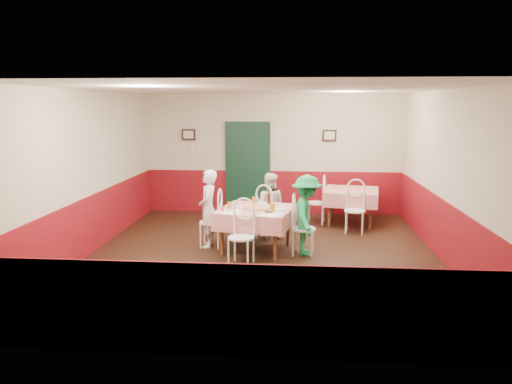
# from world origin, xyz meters

# --- Properties ---
(floor) EXTENTS (7.00, 7.00, 0.00)m
(floor) POSITION_xyz_m (0.00, 0.00, 0.00)
(floor) COLOR black
(floor) RESTS_ON ground
(ceiling) EXTENTS (7.00, 7.00, 0.00)m
(ceiling) POSITION_xyz_m (0.00, 0.00, 2.80)
(ceiling) COLOR white
(ceiling) RESTS_ON back_wall
(back_wall) EXTENTS (6.00, 0.10, 2.80)m
(back_wall) POSITION_xyz_m (0.00, 3.50, 1.40)
(back_wall) COLOR beige
(back_wall) RESTS_ON ground
(front_wall) EXTENTS (6.00, 0.10, 2.80)m
(front_wall) POSITION_xyz_m (0.00, -3.50, 1.40)
(front_wall) COLOR beige
(front_wall) RESTS_ON ground
(left_wall) EXTENTS (0.10, 7.00, 2.80)m
(left_wall) POSITION_xyz_m (-3.00, 0.00, 1.40)
(left_wall) COLOR beige
(left_wall) RESTS_ON ground
(right_wall) EXTENTS (0.10, 7.00, 2.80)m
(right_wall) POSITION_xyz_m (3.00, 0.00, 1.40)
(right_wall) COLOR beige
(right_wall) RESTS_ON ground
(wainscot_back) EXTENTS (6.00, 0.03, 1.00)m
(wainscot_back) POSITION_xyz_m (0.00, 3.48, 0.50)
(wainscot_back) COLOR maroon
(wainscot_back) RESTS_ON ground
(wainscot_front) EXTENTS (6.00, 0.03, 1.00)m
(wainscot_front) POSITION_xyz_m (0.00, -3.48, 0.50)
(wainscot_front) COLOR maroon
(wainscot_front) RESTS_ON ground
(wainscot_left) EXTENTS (0.03, 7.00, 1.00)m
(wainscot_left) POSITION_xyz_m (-2.98, 0.00, 0.50)
(wainscot_left) COLOR maroon
(wainscot_left) RESTS_ON ground
(wainscot_right) EXTENTS (0.03, 7.00, 1.00)m
(wainscot_right) POSITION_xyz_m (2.98, 0.00, 0.50)
(wainscot_right) COLOR maroon
(wainscot_right) RESTS_ON ground
(door) EXTENTS (0.96, 0.06, 2.10)m
(door) POSITION_xyz_m (-0.60, 3.45, 1.05)
(door) COLOR black
(door) RESTS_ON ground
(picture_left) EXTENTS (0.32, 0.03, 0.26)m
(picture_left) POSITION_xyz_m (-2.00, 3.45, 1.85)
(picture_left) COLOR black
(picture_left) RESTS_ON back_wall
(picture_right) EXTENTS (0.32, 0.03, 0.26)m
(picture_right) POSITION_xyz_m (1.30, 3.45, 1.85)
(picture_right) COLOR black
(picture_right) RESTS_ON back_wall
(thermostat) EXTENTS (0.10, 0.03, 0.10)m
(thermostat) POSITION_xyz_m (-1.90, 3.45, 1.50)
(thermostat) COLOR white
(thermostat) RESTS_ON back_wall
(main_table) EXTENTS (1.44, 1.44, 0.77)m
(main_table) POSITION_xyz_m (-0.14, 0.33, 0.38)
(main_table) COLOR red
(main_table) RESTS_ON ground
(second_table) EXTENTS (1.28, 1.28, 0.77)m
(second_table) POSITION_xyz_m (1.73, 2.46, 0.38)
(second_table) COLOR red
(second_table) RESTS_ON ground
(chair_left) EXTENTS (0.43, 0.43, 0.90)m
(chair_left) POSITION_xyz_m (-0.97, 0.50, 0.45)
(chair_left) COLOR white
(chair_left) RESTS_ON ground
(chair_right) EXTENTS (0.46, 0.46, 0.90)m
(chair_right) POSITION_xyz_m (0.69, 0.16, 0.45)
(chair_right) COLOR white
(chair_right) RESTS_ON ground
(chair_far) EXTENTS (0.56, 0.56, 0.90)m
(chair_far) POSITION_xyz_m (0.03, 1.16, 0.45)
(chair_far) COLOR white
(chair_far) RESTS_ON ground
(chair_near) EXTENTS (0.49, 0.49, 0.90)m
(chair_near) POSITION_xyz_m (-0.31, -0.51, 0.45)
(chair_near) COLOR white
(chair_near) RESTS_ON ground
(chair_second_a) EXTENTS (0.48, 0.48, 0.90)m
(chair_second_a) POSITION_xyz_m (0.98, 2.46, 0.45)
(chair_second_a) COLOR white
(chair_second_a) RESTS_ON ground
(chair_second_b) EXTENTS (0.48, 0.48, 0.90)m
(chair_second_b) POSITION_xyz_m (1.73, 1.71, 0.45)
(chair_second_b) COLOR white
(chair_second_b) RESTS_ON ground
(pizza) EXTENTS (0.51, 0.51, 0.03)m
(pizza) POSITION_xyz_m (-0.12, 0.28, 0.77)
(pizza) COLOR #B74723
(pizza) RESTS_ON main_table
(plate_left) EXTENTS (0.30, 0.30, 0.01)m
(plate_left) POSITION_xyz_m (-0.56, 0.43, 0.77)
(plate_left) COLOR white
(plate_left) RESTS_ON main_table
(plate_right) EXTENTS (0.30, 0.30, 0.01)m
(plate_right) POSITION_xyz_m (0.28, 0.22, 0.77)
(plate_right) COLOR white
(plate_right) RESTS_ON main_table
(plate_far) EXTENTS (0.30, 0.30, 0.01)m
(plate_far) POSITION_xyz_m (-0.04, 0.76, 0.77)
(plate_far) COLOR white
(plate_far) RESTS_ON main_table
(glass_a) EXTENTS (0.09, 0.09, 0.13)m
(glass_a) POSITION_xyz_m (-0.59, 0.17, 0.83)
(glass_a) COLOR #BF7219
(glass_a) RESTS_ON main_table
(glass_b) EXTENTS (0.10, 0.10, 0.15)m
(glass_b) POSITION_xyz_m (0.17, 0.02, 0.83)
(glass_b) COLOR #BF7219
(glass_b) RESTS_ON main_table
(glass_c) EXTENTS (0.08, 0.08, 0.13)m
(glass_c) POSITION_xyz_m (-0.21, 0.72, 0.82)
(glass_c) COLOR #BF7219
(glass_c) RESTS_ON main_table
(beer_bottle) EXTENTS (0.07, 0.07, 0.22)m
(beer_bottle) POSITION_xyz_m (0.06, 0.71, 0.87)
(beer_bottle) COLOR #381C0A
(beer_bottle) RESTS_ON main_table
(shaker_a) EXTENTS (0.04, 0.04, 0.09)m
(shaker_a) POSITION_xyz_m (-0.64, 0.02, 0.81)
(shaker_a) COLOR silver
(shaker_a) RESTS_ON main_table
(shaker_b) EXTENTS (0.04, 0.04, 0.09)m
(shaker_b) POSITION_xyz_m (-0.56, -0.06, 0.81)
(shaker_b) COLOR silver
(shaker_b) RESTS_ON main_table
(shaker_c) EXTENTS (0.04, 0.04, 0.09)m
(shaker_c) POSITION_xyz_m (-0.69, 0.04, 0.81)
(shaker_c) COLOR #B23319
(shaker_c) RESTS_ON main_table
(menu_left) EXTENTS (0.32, 0.42, 0.00)m
(menu_left) POSITION_xyz_m (-0.54, -0.01, 0.76)
(menu_left) COLOR white
(menu_left) RESTS_ON main_table
(menu_right) EXTENTS (0.43, 0.49, 0.00)m
(menu_right) POSITION_xyz_m (0.15, -0.15, 0.76)
(menu_right) COLOR white
(menu_right) RESTS_ON main_table
(wallet) EXTENTS (0.13, 0.11, 0.02)m
(wallet) POSITION_xyz_m (0.10, -0.02, 0.77)
(wallet) COLOR black
(wallet) RESTS_ON main_table
(diner_left) EXTENTS (0.36, 0.53, 1.40)m
(diner_left) POSITION_xyz_m (-1.02, 0.51, 0.70)
(diner_left) COLOR gray
(diner_left) RESTS_ON ground
(diner_far) EXTENTS (0.67, 0.56, 1.27)m
(diner_far) POSITION_xyz_m (0.04, 1.21, 0.64)
(diner_far) COLOR gray
(diner_far) RESTS_ON ground
(diner_right) EXTENTS (0.54, 0.91, 1.38)m
(diner_right) POSITION_xyz_m (0.74, 0.15, 0.69)
(diner_right) COLOR gray
(diner_right) RESTS_ON ground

